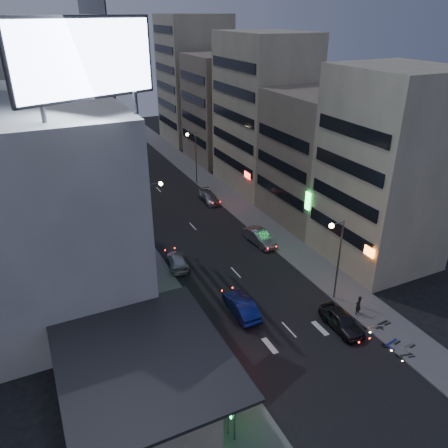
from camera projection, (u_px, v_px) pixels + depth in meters
ground at (317, 360)px, 33.90m from camera, size 180.00×180.00×0.00m
sidewalk_left at (122, 225)px, 55.09m from camera, size 4.00×120.00×0.12m
sidewalk_right at (235, 204)px, 61.29m from camera, size 4.00×120.00×0.12m
food_court at (133, 382)px, 29.26m from camera, size 11.00×13.00×3.88m
white_building at (40, 200)px, 39.57m from camera, size 14.00×24.00×18.00m
shophouse_near at (386, 170)px, 43.82m from camera, size 10.00×11.00×20.00m
shophouse_mid at (319, 158)px, 54.22m from camera, size 11.00×12.00×16.00m
shophouse_far at (263, 114)px, 63.24m from camera, size 10.00×14.00×22.00m
far_left_a at (34, 127)px, 59.98m from camera, size 11.00×10.00×20.00m
far_left_b at (28, 126)px, 71.42m from camera, size 12.00×10.00×15.00m
far_right_a at (222, 109)px, 76.48m from camera, size 11.00×12.00×18.00m
far_right_b at (194, 80)px, 86.70m from camera, size 12.00×12.00×24.00m
billboard at (85, 60)px, 27.44m from camera, size 9.52×3.75×6.20m
street_lamp_right_near at (337, 250)px, 38.69m from camera, size 1.60×0.44×8.02m
street_lamp_left at (154, 207)px, 47.09m from camera, size 1.60×0.44×8.02m
street_lamp_right_far at (193, 150)px, 66.25m from camera, size 1.60×0.44×8.02m
parked_car_right_near at (342, 321)px, 36.96m from camera, size 1.95×4.69×1.59m
parked_car_right_mid at (259, 237)px, 50.60m from camera, size 2.17×5.06×1.62m
parked_car_left at (133, 207)px, 58.36m from camera, size 2.90×6.02×1.65m
parked_car_right_far at (209, 197)px, 61.75m from camera, size 2.17×4.89×1.39m
road_car_blue at (241, 306)px, 38.76m from camera, size 1.95×5.03×1.63m
road_car_silver at (177, 260)px, 46.12m from camera, size 2.79×4.95×1.35m
person at (358, 305)px, 38.55m from camera, size 0.76×0.60×1.82m
scooter_black_a at (413, 348)px, 34.20m from camera, size 0.96×1.75×1.02m
scooter_silver_a at (412, 337)px, 35.31m from camera, size 0.84×1.86×1.10m
scooter_blue at (396, 333)px, 35.71m from camera, size 0.99×2.06×1.21m
scooter_black_b at (387, 314)px, 37.85m from camera, size 0.81×2.00×1.20m
scooter_silver_b at (381, 319)px, 37.36m from camera, size 0.96×1.99×1.17m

